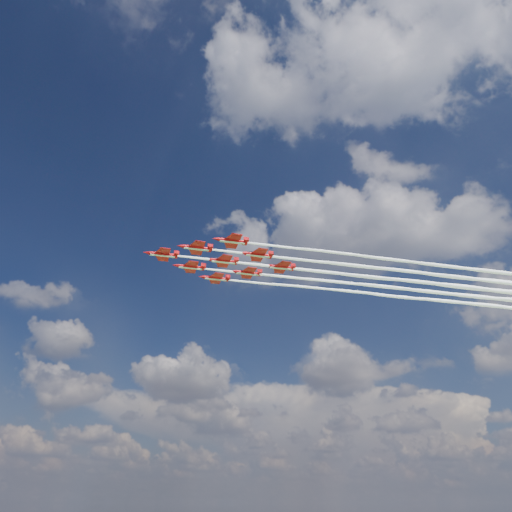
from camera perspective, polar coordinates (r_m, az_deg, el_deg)
name	(u,v)px	position (r m, az deg, el deg)	size (l,w,h in m)	color
jet_lead	(369,277)	(190.30, 12.74, -2.31)	(129.85, 95.96, 2.96)	#B50A0F
jet_row2_port	(404,271)	(189.04, 16.59, -1.67)	(129.85, 95.96, 2.96)	#B50A0F
jet_row2_starb	(385,287)	(201.15, 14.49, -3.45)	(129.85, 95.96, 2.96)	#B50A0F
jet_row3_port	(442,265)	(188.68, 20.47, -1.02)	(129.85, 95.96, 2.96)	#B50A0F
jet_row3_centre	(419,282)	(200.22, 18.14, -2.85)	(129.85, 95.96, 2.96)	#B50A0F
jet_row3_starb	(399,296)	(212.24, 16.06, -4.47)	(129.85, 95.96, 2.96)	#B50A0F
jet_row4_port	(455,277)	(200.13, 21.80, -2.23)	(129.85, 95.96, 2.96)	#B50A0F
jet_row4_starb	(432,292)	(211.60, 19.52, -3.90)	(129.85, 95.96, 2.96)	#B50A0F
jet_tail	(467,287)	(211.76, 22.99, -3.31)	(129.85, 95.96, 2.96)	#B50A0F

